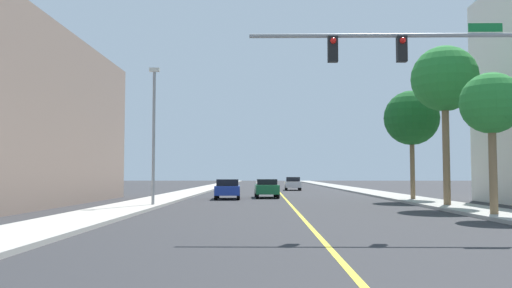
{
  "coord_description": "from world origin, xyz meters",
  "views": [
    {
      "loc": [
        -1.6,
        -4.58,
        1.79
      ],
      "look_at": [
        -1.91,
        16.8,
        3.06
      ],
      "focal_mm": 35.7,
      "sensor_mm": 36.0,
      "label": 1
    }
  ],
  "objects": [
    {
      "name": "palm_near",
      "position": [
        7.93,
        16.65,
        4.69
      ],
      "size": [
        2.56,
        2.56,
        5.9
      ],
      "color": "brown",
      "rests_on": "sidewalk_right"
    },
    {
      "name": "car_green",
      "position": [
        -1.36,
        34.4,
        0.74
      ],
      "size": [
        1.91,
        4.19,
        1.42
      ],
      "rotation": [
        0.0,
        0.0,
        0.05
      ],
      "color": "#196638",
      "rests_on": "ground"
    },
    {
      "name": "car_blue",
      "position": [
        -4.19,
        32.37,
        0.75
      ],
      "size": [
        1.94,
        4.21,
        1.43
      ],
      "rotation": [
        0.0,
        0.0,
        0.05
      ],
      "color": "#1E389E",
      "rests_on": "ground"
    },
    {
      "name": "street_lamp",
      "position": [
        -7.62,
        23.14,
        4.33
      ],
      "size": [
        0.56,
        0.28,
        7.51
      ],
      "color": "gray",
      "rests_on": "sidewalk_left"
    },
    {
      "name": "sidewalk_right",
      "position": [
        8.6,
        42.0,
        0.07
      ],
      "size": [
        2.97,
        168.0,
        0.15
      ],
      "primitive_type": "cube",
      "color": "#9E9B93",
      "rests_on": "ground"
    },
    {
      "name": "ground",
      "position": [
        0.0,
        42.0,
        0.0
      ],
      "size": [
        192.0,
        192.0,
        0.0
      ],
      "primitive_type": "plane",
      "color": "#2D2D30"
    },
    {
      "name": "traffic_signal_mast",
      "position": [
        4.62,
        11.75,
        4.95
      ],
      "size": [
        9.67,
        0.36,
        6.54
      ],
      "color": "gray",
      "rests_on": "sidewalk_right"
    },
    {
      "name": "car_silver",
      "position": [
        1.71,
        52.71,
        0.76
      ],
      "size": [
        1.79,
        4.18,
        1.48
      ],
      "rotation": [
        0.0,
        0.0,
        -0.02
      ],
      "color": "#BCBCC1",
      "rests_on": "ground"
    },
    {
      "name": "palm_far",
      "position": [
        8.35,
        29.5,
        5.54
      ],
      "size": [
        3.66,
        3.66,
        7.25
      ],
      "color": "brown",
      "rests_on": "sidewalk_right"
    },
    {
      "name": "sidewalk_left",
      "position": [
        -8.6,
        42.0,
        0.07
      ],
      "size": [
        2.97,
        168.0,
        0.15
      ],
      "primitive_type": "cube",
      "color": "#B2ADA3",
      "rests_on": "ground"
    },
    {
      "name": "palm_mid",
      "position": [
        8.31,
        23.08,
        6.94
      ],
      "size": [
        3.58,
        3.58,
        8.65
      ],
      "color": "brown",
      "rests_on": "sidewalk_right"
    },
    {
      "name": "lane_marking_center",
      "position": [
        0.0,
        42.0,
        0.0
      ],
      "size": [
        0.16,
        144.0,
        0.01
      ],
      "primitive_type": "cube",
      "color": "yellow",
      "rests_on": "ground"
    }
  ]
}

